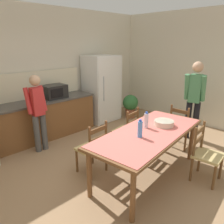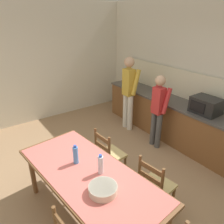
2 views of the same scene
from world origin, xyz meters
TOP-DOWN VIEW (x-y plane):
  - ground_plane at (0.00, 0.00)m, footprint 8.32×8.32m
  - wall_back at (0.00, 2.66)m, footprint 6.52×0.12m
  - wall_left at (-3.26, 0.00)m, footprint 0.12×5.20m
  - kitchen_counter at (-0.70, 2.23)m, footprint 3.52×0.66m
  - counter_splashback at (-0.70, 2.54)m, footprint 3.48×0.03m
  - microwave at (0.16, 2.21)m, footprint 0.50×0.39m
  - dining_table at (0.28, -0.36)m, footprint 2.22×1.16m
  - bottle_near_centre at (0.01, -0.39)m, footprint 0.07×0.07m
  - bottle_off_centre at (0.37, -0.23)m, footprint 0.07×0.07m
  - serving_bowl at (0.66, -0.39)m, footprint 0.32×0.32m
  - chair_side_far_right at (0.67, 0.44)m, footprint 0.47×0.45m
  - chair_side_far_left at (-0.29, 0.33)m, footprint 0.45×0.43m
  - person_at_sink at (-1.48, 1.71)m, footprint 0.44×0.30m
  - person_at_counter at (-0.53, 1.69)m, footprint 0.38×0.27m

SIDE VIEW (x-z plane):
  - ground_plane at x=0.00m, z-range 0.00..0.00m
  - chair_side_far_right at x=0.67m, z-range -0.01..0.90m
  - chair_side_far_left at x=-0.29m, z-range -0.01..0.90m
  - kitchen_counter at x=-0.70m, z-range 0.00..0.89m
  - dining_table at x=0.28m, z-range 0.32..1.10m
  - serving_bowl at x=0.66m, z-range 0.79..0.88m
  - person_at_counter at x=-0.53m, z-range 0.10..1.63m
  - bottle_near_centre at x=0.01m, z-range 0.78..1.05m
  - bottle_off_centre at x=0.37m, z-range 0.78..1.05m
  - person_at_sink at x=-1.48m, z-range 0.11..1.84m
  - microwave at x=0.16m, z-range 0.88..1.18m
  - counter_splashback at x=-0.70m, z-range 0.88..1.48m
  - wall_back at x=0.00m, z-range 0.00..2.90m
  - wall_left at x=-3.26m, z-range 0.00..2.90m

